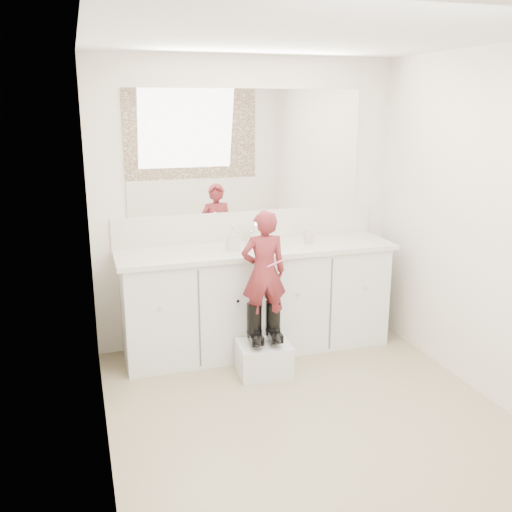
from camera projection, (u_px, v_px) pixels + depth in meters
name	position (u px, v px, depth m)	size (l,w,h in m)	color
floor	(313.00, 421.00, 3.76)	(3.00, 3.00, 0.00)	#867657
ceiling	(324.00, 32.00, 3.14)	(3.00, 3.00, 0.00)	white
wall_back	(247.00, 204.00, 4.83)	(2.60, 2.60, 0.00)	beige
wall_front	(484.00, 338.00, 2.06)	(2.60, 2.60, 0.00)	beige
wall_left	(96.00, 261.00, 3.07)	(3.00, 3.00, 0.00)	beige
wall_right	(496.00, 230.00, 3.82)	(3.00, 3.00, 0.00)	beige
vanity_cabinet	(257.00, 301.00, 4.77)	(2.20, 0.55, 0.85)	silver
countertop	(257.00, 250.00, 4.65)	(2.28, 0.58, 0.04)	beige
backsplash	(248.00, 226.00, 4.86)	(2.28, 0.03, 0.25)	beige
mirror	(247.00, 151.00, 4.70)	(2.00, 0.02, 1.00)	white
dot_panel	(496.00, 215.00, 1.96)	(2.00, 0.01, 1.20)	#472819
faucet	(251.00, 237.00, 4.78)	(0.08, 0.08, 0.10)	silver
cup	(308.00, 237.00, 4.76)	(0.11, 0.11, 0.10)	beige
soap_bottle	(233.00, 238.00, 4.53)	(0.09, 0.09, 0.20)	beige
step_stool	(264.00, 359.00, 4.37)	(0.39, 0.33, 0.25)	silver
boot_left	(254.00, 324.00, 4.29)	(0.12, 0.22, 0.33)	black
boot_right	(273.00, 322.00, 4.33)	(0.12, 0.22, 0.33)	black
toddler	(264.00, 272.00, 4.21)	(0.34, 0.22, 0.93)	#B1363F
toothbrush	(276.00, 263.00, 4.14)	(0.01, 0.01, 0.14)	pink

